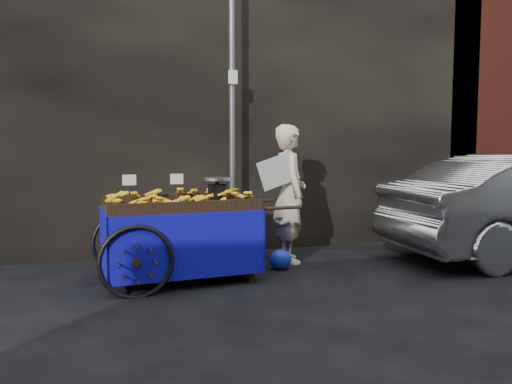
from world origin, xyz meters
name	(u,v)px	position (x,y,z in m)	size (l,w,h in m)	color
ground	(235,282)	(0.00, 0.00, 0.00)	(80.00, 80.00, 0.00)	black
building_wall	(218,83)	(0.39, 2.60, 2.50)	(13.50, 2.00, 5.00)	black
street_pole	(232,108)	(0.30, 1.30, 2.01)	(0.12, 0.10, 4.00)	slate
banana_cart	(175,213)	(-0.61, 0.31, 0.75)	(2.30, 1.21, 1.22)	black
vendor	(289,194)	(0.92, 0.78, 0.89)	(0.76, 0.69, 1.77)	beige
plastic_bag	(280,259)	(0.67, 0.39, 0.12)	(0.28, 0.22, 0.25)	#162CAA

